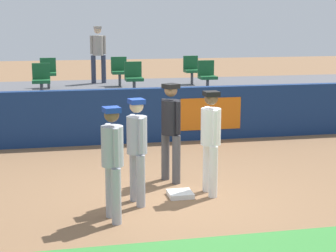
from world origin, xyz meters
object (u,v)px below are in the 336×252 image
seat_back_left (48,71)px  seat_back_right (191,68)px  first_base (180,194)px  player_fielder_home (211,135)px  player_runner_visitor (112,156)px  player_umpire (171,126)px  seat_front_right (207,75)px  seat_front_left (41,78)px  seat_back_center (119,70)px  player_coach_visitor (137,144)px  spectator_hooded (98,50)px  seat_front_center (134,76)px

seat_back_left → seat_back_right: 4.19m
first_base → player_fielder_home: (0.52, 0.03, 0.97)m
first_base → player_runner_visitor: 1.75m
player_umpire → player_runner_visitor: bearing=-61.7°
seat_front_right → seat_front_left: bearing=-180.0°
first_base → seat_back_center: bearing=91.0°
player_coach_visitor → spectator_hooded: spectator_hooded is taller
player_fielder_home → seat_back_right: bearing=165.4°
seat_front_center → player_fielder_home: bearing=-84.9°
player_umpire → player_coach_visitor: bearing=-62.1°
first_base → player_fielder_home: player_fielder_home is taller
seat_back_right → first_base: bearing=-105.5°
player_coach_visitor → seat_back_left: 7.69m
player_runner_visitor → spectator_hooded: (0.53, 9.01, 0.97)m
player_fielder_home → first_base: bearing=-89.6°
player_coach_visitor → seat_front_center: seat_front_center is taller
seat_back_right → player_umpire: bearing=-107.3°
player_umpire → seat_back_left: seat_back_left is taller
first_base → seat_front_left: bearing=112.6°
seat_front_left → seat_back_right: bearing=22.5°
player_umpire → spectator_hooded: spectator_hooded is taller
seat_back_right → seat_back_left: bearing=180.0°
player_runner_visitor → seat_back_right: (3.24, 8.19, 0.45)m
player_fielder_home → seat_front_center: seat_front_center is taller
player_runner_visitor → player_coach_visitor: bearing=134.2°
first_base → player_umpire: player_umpire is taller
seat_front_left → spectator_hooded: (1.64, 2.61, 0.52)m
player_fielder_home → seat_back_left: bearing=-162.8°
first_base → seat_front_left: (-2.31, 5.54, 1.39)m
seat_front_left → spectator_hooded: 3.13m
player_fielder_home → player_runner_visitor: (-1.72, -0.88, -0.03)m
seat_front_center → seat_back_center: bearing=95.2°
player_coach_visitor → seat_back_right: size_ratio=2.02×
seat_back_right → seat_front_left: bearing=-157.5°
seat_back_center → seat_back_right: 2.17m
player_fielder_home → seat_back_left: (-2.68, 7.31, 0.42)m
first_base → seat_front_center: bearing=89.7°
seat_front_left → seat_back_left: (0.15, 1.80, 0.00)m
first_base → seat_front_left: size_ratio=0.48×
player_coach_visitor → seat_front_center: (0.78, 5.75, 0.44)m
player_fielder_home → seat_back_right: size_ratio=2.08×
player_coach_visitor → seat_back_right: bearing=148.2°
player_fielder_home → seat_front_right: bearing=162.0°
seat_back_left → seat_front_center: same height
seat_back_left → spectator_hooded: 1.77m
spectator_hooded → seat_back_center: bearing=124.5°
seat_back_center → seat_front_right: same height
player_umpire → seat_back_center: (-0.15, 6.48, 0.39)m
seat_front_right → player_umpire: bearing=-113.0°
player_coach_visitor → seat_front_right: size_ratio=2.02×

